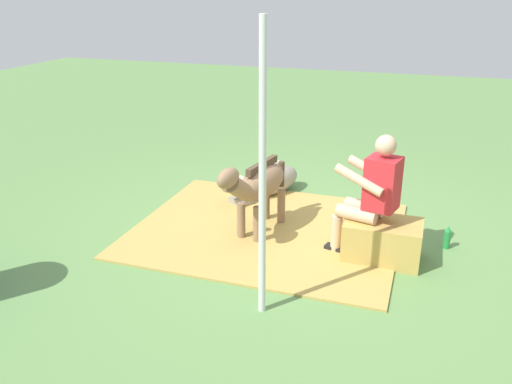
{
  "coord_description": "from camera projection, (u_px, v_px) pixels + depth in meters",
  "views": [
    {
      "loc": [
        -1.36,
        5.17,
        2.58
      ],
      "look_at": [
        0.3,
        0.27,
        0.55
      ],
      "focal_mm": 37.17,
      "sensor_mm": 36.0,
      "label": 1
    }
  ],
  "objects": [
    {
      "name": "tent_pole_left",
      "position": [
        263.0,
        178.0,
        4.07
      ],
      "size": [
        0.06,
        0.06,
        2.4
      ],
      "primitive_type": "cylinder",
      "color": "silver",
      "rests_on": "ground"
    },
    {
      "name": "soda_bottle",
      "position": [
        447.0,
        237.0,
        5.52
      ],
      "size": [
        0.07,
        0.07,
        0.25
      ],
      "color": "#268C3F",
      "rests_on": "ground"
    },
    {
      "name": "hay_bale",
      "position": [
        382.0,
        240.0,
        5.28
      ],
      "size": [
        0.75,
        0.5,
        0.4
      ],
      "primitive_type": "cube",
      "color": "tan",
      "rests_on": "ground"
    },
    {
      "name": "pony_lying",
      "position": [
        267.0,
        181.0,
        6.9
      ],
      "size": [
        0.84,
        1.32,
        0.42
      ],
      "color": "gray",
      "rests_on": "ground"
    },
    {
      "name": "hay_patch",
      "position": [
        267.0,
        230.0,
        5.95
      ],
      "size": [
        2.89,
        2.41,
        0.02
      ],
      "primitive_type": "cube",
      "color": "tan",
      "rests_on": "ground"
    },
    {
      "name": "person_seated",
      "position": [
        371.0,
        192.0,
        5.17
      ],
      "size": [
        0.71,
        0.52,
        1.28
      ],
      "color": "#D8AD8C",
      "rests_on": "ground"
    },
    {
      "name": "pony_standing",
      "position": [
        258.0,
        185.0,
        5.67
      ],
      "size": [
        0.47,
        1.34,
        0.94
      ],
      "color": "#8C6B4C",
      "rests_on": "ground"
    },
    {
      "name": "ground_plane",
      "position": [
        289.0,
        233.0,
        5.91
      ],
      "size": [
        24.0,
        24.0,
        0.0
      ],
      "primitive_type": "plane",
      "color": "#608C4C"
    }
  ]
}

